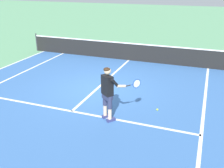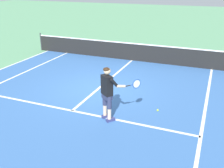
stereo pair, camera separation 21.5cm
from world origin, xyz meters
TOP-DOWN VIEW (x-y plane):
  - ground_plane at (0.00, 0.00)m, footprint 80.00×80.00m
  - court_inner_surface at (0.00, -0.82)m, footprint 10.98×10.65m
  - line_service at (0.00, -2.09)m, footprint 8.23×0.10m
  - line_centre_service at (0.00, 1.11)m, footprint 0.10×6.40m
  - line_singles_left at (-4.12, -0.82)m, footprint 0.10×10.25m
  - line_singles_right at (4.12, -0.82)m, footprint 0.10×10.25m
  - tennis_net at (0.00, 4.31)m, footprint 11.96×0.08m
  - tennis_player at (1.34, -2.16)m, footprint 1.11×0.84m
  - tennis_ball_near_feet at (2.65, -1.02)m, footprint 0.07×0.07m

SIDE VIEW (x-z plane):
  - ground_plane at x=0.00m, z-range 0.00..0.00m
  - court_inner_surface at x=0.00m, z-range 0.00..0.00m
  - line_service at x=0.00m, z-range 0.00..0.01m
  - line_centre_service at x=0.00m, z-range 0.00..0.01m
  - line_singles_left at x=-4.12m, z-range 0.00..0.01m
  - line_singles_right at x=4.12m, z-range 0.00..0.01m
  - tennis_ball_near_feet at x=2.65m, z-range 0.00..0.07m
  - tennis_net at x=0.00m, z-range -0.04..1.03m
  - tennis_player at x=1.34m, z-range 0.13..1.85m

